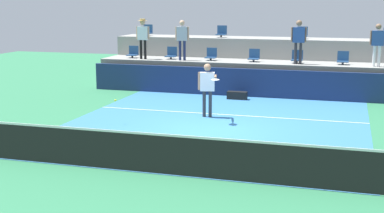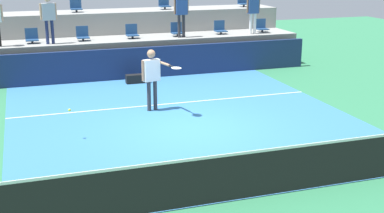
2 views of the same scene
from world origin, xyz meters
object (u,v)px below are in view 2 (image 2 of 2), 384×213
at_px(stadium_chair_lower_far_right, 261,26).
at_px(stadium_chair_upper_left, 76,6).
at_px(stadium_chair_lower_mid_left, 83,35).
at_px(stadium_chair_lower_center, 132,32).
at_px(equipment_bag, 137,79).
at_px(tennis_player, 152,74).
at_px(spectator_in_grey, 253,9).
at_px(stadium_chair_lower_mid_right, 177,30).
at_px(spectator_leaning_on_rail, 48,15).
at_px(spectator_in_white, 181,9).
at_px(stadium_chair_upper_right, 164,4).
at_px(stadium_chair_upper_far_right, 243,2).
at_px(stadium_chair_lower_right, 220,28).
at_px(stadium_chair_lower_left, 32,37).
at_px(tennis_ball, 69,110).

xyz_separation_m(stadium_chair_lower_far_right, stadium_chair_upper_left, (-7.13, 1.80, 0.85)).
relative_size(stadium_chair_lower_mid_left, stadium_chair_lower_center, 1.00).
height_order(stadium_chair_lower_far_right, equipment_bag, stadium_chair_lower_far_right).
distance_m(tennis_player, spectator_in_grey, 7.35).
height_order(stadium_chair_lower_mid_right, spectator_leaning_on_rail, spectator_leaning_on_rail).
bearing_deg(stadium_chair_upper_left, spectator_in_white, -31.12).
height_order(stadium_chair_upper_right, spectator_leaning_on_rail, spectator_leaning_on_rail).
bearing_deg(spectator_in_white, equipment_bag, -143.20).
bearing_deg(stadium_chair_upper_right, stadium_chair_upper_left, 180.00).
bearing_deg(stadium_chair_upper_far_right, stadium_chair_lower_right, -134.32).
height_order(stadium_chair_lower_center, tennis_player, stadium_chair_lower_center).
height_order(stadium_chair_lower_left, tennis_ball, stadium_chair_lower_left).
bearing_deg(stadium_chair_lower_left, stadium_chair_lower_right, 0.00).
bearing_deg(stadium_chair_lower_far_right, spectator_leaning_on_rail, -177.35).
bearing_deg(stadium_chair_upper_far_right, stadium_chair_upper_left, 180.00).
distance_m(stadium_chair_lower_left, stadium_chair_lower_right, 7.11).
height_order(stadium_chair_lower_far_right, stadium_chair_upper_far_right, stadium_chair_upper_far_right).
bearing_deg(stadium_chair_upper_left, stadium_chair_lower_right, -18.65).
height_order(stadium_chair_lower_right, stadium_chair_upper_right, stadium_chair_upper_right).
relative_size(stadium_chair_lower_left, stadium_chair_lower_center, 1.00).
distance_m(stadium_chair_lower_mid_left, stadium_chair_lower_mid_right, 3.57).
bearing_deg(stadium_chair_upper_right, stadium_chair_lower_mid_left, -153.29).
xyz_separation_m(stadium_chair_upper_far_right, tennis_ball, (-8.29, -8.86, -1.58)).
distance_m(stadium_chair_lower_far_right, stadium_chair_upper_right, 4.08).
distance_m(tennis_player, spectator_leaning_on_rail, 5.63).
height_order(stadium_chair_lower_left, equipment_bag, stadium_chair_lower_left).
bearing_deg(stadium_chair_lower_left, spectator_leaning_on_rail, -32.35).
distance_m(stadium_chair_upper_left, stadium_chair_upper_far_right, 7.09).
distance_m(stadium_chair_lower_right, stadium_chair_upper_left, 5.69).
bearing_deg(stadium_chair_lower_mid_left, tennis_ball, -99.60).
xyz_separation_m(stadium_chair_upper_right, stadium_chair_upper_far_right, (3.52, 0.00, 0.00)).
distance_m(stadium_chair_upper_right, tennis_player, 7.60).
bearing_deg(stadium_chair_lower_mid_left, spectator_in_white, -6.04).
height_order(stadium_chair_lower_far_right, stadium_chair_upper_right, stadium_chair_upper_right).
bearing_deg(spectator_in_white, spectator_leaning_on_rail, 180.00).
height_order(stadium_chair_upper_far_right, tennis_player, stadium_chair_upper_far_right).
xyz_separation_m(stadium_chair_lower_mid_right, stadium_chair_upper_left, (-3.56, 1.80, 0.85)).
height_order(stadium_chair_upper_far_right, tennis_ball, stadium_chair_upper_far_right).
distance_m(stadium_chair_lower_mid_left, spectator_in_white, 3.74).
height_order(stadium_chair_lower_right, stadium_chair_upper_far_right, stadium_chair_upper_far_right).
height_order(spectator_in_grey, equipment_bag, spectator_in_grey).
relative_size(stadium_chair_upper_left, tennis_ball, 7.65).
bearing_deg(spectator_leaning_on_rail, stadium_chair_lower_mid_right, 4.64).
bearing_deg(stadium_chair_lower_mid_left, tennis_player, -76.80).
bearing_deg(stadium_chair_lower_far_right, equipment_bag, -160.80).
xyz_separation_m(stadium_chair_lower_right, stadium_chair_upper_far_right, (1.76, 1.80, 0.85)).
bearing_deg(tennis_ball, spectator_in_white, 54.15).
height_order(stadium_chair_upper_right, tennis_player, stadium_chair_upper_right).
distance_m(stadium_chair_lower_center, stadium_chair_upper_far_right, 5.65).
xyz_separation_m(stadium_chair_lower_left, stadium_chair_upper_far_right, (8.87, 1.80, 0.85)).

